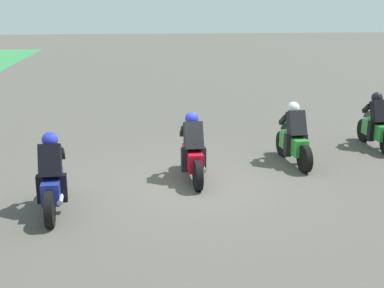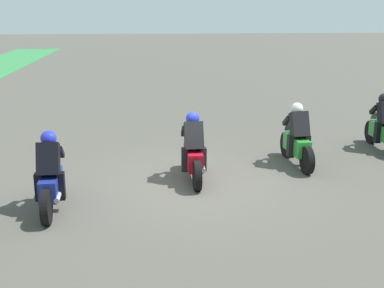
{
  "view_description": "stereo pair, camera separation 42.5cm",
  "coord_description": "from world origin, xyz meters",
  "px_view_note": "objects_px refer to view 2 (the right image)",
  "views": [
    {
      "loc": [
        -10.45,
        1.26,
        3.76
      ],
      "look_at": [
        -0.02,
        0.0,
        0.9
      ],
      "focal_mm": 48.0,
      "sensor_mm": 36.0,
      "label": 1
    },
    {
      "loc": [
        -10.49,
        0.84,
        3.76
      ],
      "look_at": [
        -0.02,
        0.0,
        0.9
      ],
      "focal_mm": 48.0,
      "sensor_mm": 36.0,
      "label": 2
    }
  ],
  "objects_px": {
    "rider_lane_a": "(384,127)",
    "rider_lane_c": "(193,152)",
    "rider_lane_b": "(297,140)",
    "rider_lane_d": "(51,178)"
  },
  "relations": [
    {
      "from": "rider_lane_a",
      "to": "rider_lane_d",
      "type": "bearing_deg",
      "value": 113.73
    },
    {
      "from": "rider_lane_a",
      "to": "rider_lane_c",
      "type": "height_order",
      "value": "same"
    },
    {
      "from": "rider_lane_a",
      "to": "rider_lane_b",
      "type": "xyz_separation_m",
      "value": [
        -1.11,
        2.65,
        0.0
      ]
    },
    {
      "from": "rider_lane_b",
      "to": "rider_lane_d",
      "type": "bearing_deg",
      "value": 109.55
    },
    {
      "from": "rider_lane_b",
      "to": "rider_lane_c",
      "type": "xyz_separation_m",
      "value": [
        -0.88,
        2.58,
        0.0
      ]
    },
    {
      "from": "rider_lane_a",
      "to": "rider_lane_c",
      "type": "bearing_deg",
      "value": 111.09
    },
    {
      "from": "rider_lane_a",
      "to": "rider_lane_d",
      "type": "relative_size",
      "value": 1.0
    },
    {
      "from": "rider_lane_c",
      "to": "rider_lane_b",
      "type": "bearing_deg",
      "value": -73.04
    },
    {
      "from": "rider_lane_b",
      "to": "rider_lane_d",
      "type": "distance_m",
      "value": 5.89
    },
    {
      "from": "rider_lane_b",
      "to": "rider_lane_c",
      "type": "height_order",
      "value": "same"
    }
  ]
}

